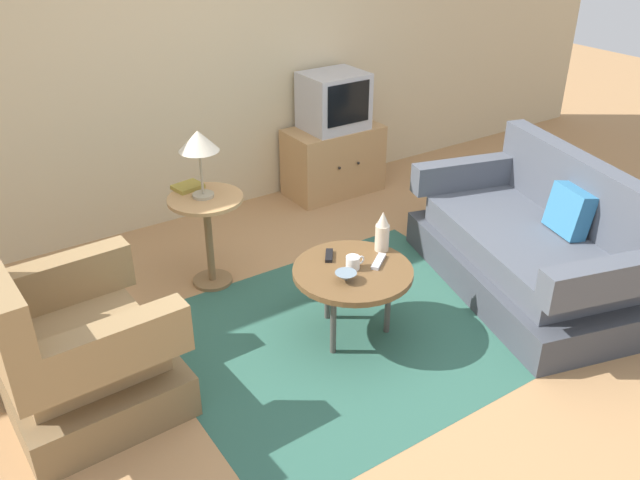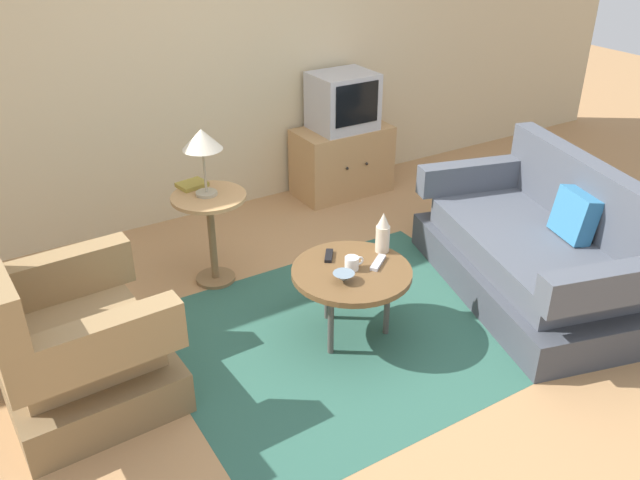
% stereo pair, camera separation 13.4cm
% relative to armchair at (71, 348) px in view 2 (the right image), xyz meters
% --- Properties ---
extents(ground_plane, '(16.00, 16.00, 0.00)m').
position_rel_armchair_xyz_m(ground_plane, '(1.57, -0.39, -0.33)').
color(ground_plane, '#AD7F51').
extents(back_wall, '(9.00, 0.12, 2.70)m').
position_rel_armchair_xyz_m(back_wall, '(1.57, 1.83, 1.02)').
color(back_wall, '#CCB78E').
rests_on(back_wall, ground).
extents(area_rug, '(2.18, 1.82, 0.00)m').
position_rel_armchair_xyz_m(area_rug, '(1.54, -0.28, -0.33)').
color(area_rug, '#2D5B4C').
rests_on(area_rug, ground).
extents(armchair, '(0.85, 0.90, 0.95)m').
position_rel_armchair_xyz_m(armchair, '(0.00, 0.00, 0.00)').
color(armchair, brown).
rests_on(armchair, ground).
extents(couch, '(1.31, 1.87, 0.87)m').
position_rel_armchair_xyz_m(couch, '(2.85, -0.51, -0.04)').
color(couch, '#3E424B').
rests_on(couch, ground).
extents(coffee_table, '(0.70, 0.70, 0.45)m').
position_rel_armchair_xyz_m(coffee_table, '(1.54, -0.28, 0.09)').
color(coffee_table, brown).
rests_on(coffee_table, ground).
extents(side_table, '(0.49, 0.49, 0.64)m').
position_rel_armchair_xyz_m(side_table, '(1.09, 0.73, 0.13)').
color(side_table, tan).
rests_on(side_table, ground).
extents(tv_stand, '(0.82, 0.47, 0.59)m').
position_rel_armchair_xyz_m(tv_stand, '(2.64, 1.51, -0.04)').
color(tv_stand, tan).
rests_on(tv_stand, ground).
extents(television, '(0.51, 0.43, 0.47)m').
position_rel_armchair_xyz_m(television, '(2.64, 1.52, 0.49)').
color(television, '#B7B7BC').
rests_on(television, tv_stand).
extents(table_lamp, '(0.25, 0.25, 0.44)m').
position_rel_armchair_xyz_m(table_lamp, '(1.09, 0.74, 0.67)').
color(table_lamp, '#9E937A').
rests_on(table_lamp, side_table).
extents(vase, '(0.09, 0.09, 0.26)m').
position_rel_armchair_xyz_m(vase, '(1.82, -0.19, 0.25)').
color(vase, beige).
rests_on(vase, coffee_table).
extents(mug, '(0.12, 0.08, 0.08)m').
position_rel_armchair_xyz_m(mug, '(1.54, -0.27, 0.16)').
color(mug, white).
rests_on(mug, coffee_table).
extents(bowl, '(0.12, 0.12, 0.05)m').
position_rel_armchair_xyz_m(bowl, '(1.43, -0.36, 0.15)').
color(bowl, slate).
rests_on(bowl, coffee_table).
extents(tv_remote_dark, '(0.12, 0.14, 0.02)m').
position_rel_armchair_xyz_m(tv_remote_dark, '(1.50, -0.09, 0.14)').
color(tv_remote_dark, black).
rests_on(tv_remote_dark, coffee_table).
extents(tv_remote_silver, '(0.17, 0.14, 0.02)m').
position_rel_armchair_xyz_m(tv_remote_silver, '(1.70, -0.30, 0.14)').
color(tv_remote_silver, '#B2B2B7').
rests_on(tv_remote_silver, coffee_table).
extents(book, '(0.20, 0.17, 0.03)m').
position_rel_armchair_xyz_m(book, '(1.05, 0.91, 0.33)').
color(book, olive).
rests_on(book, side_table).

